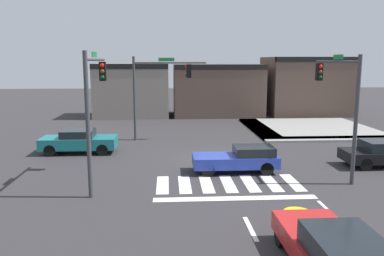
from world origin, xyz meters
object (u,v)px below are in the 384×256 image
at_px(traffic_signal_southeast, 339,91).
at_px(car_teal, 79,141).
at_px(traffic_signal_southwest, 95,93).
at_px(car_red, 331,249).
at_px(traffic_signal_northwest, 159,83).
at_px(car_blue, 239,159).

distance_m(traffic_signal_southeast, car_teal, 15.20).
xyz_separation_m(traffic_signal_southwest, car_red, (7.46, -8.37, -3.42)).
bearing_deg(traffic_signal_southeast, traffic_signal_northwest, 45.24).
bearing_deg(car_teal, traffic_signal_southeast, -20.36).
height_order(traffic_signal_southwest, car_red, traffic_signal_southwest).
bearing_deg(traffic_signal_southwest, traffic_signal_southeast, -83.63).
relative_size(traffic_signal_southeast, car_teal, 1.31).
distance_m(car_red, car_teal, 17.72).
distance_m(traffic_signal_northwest, car_teal, 7.02).
distance_m(traffic_signal_southwest, car_teal, 7.65).
xyz_separation_m(traffic_signal_northwest, car_red, (4.84, -18.62, -3.33)).
height_order(traffic_signal_northwest, car_blue, traffic_signal_northwest).
bearing_deg(traffic_signal_northwest, car_teal, -142.06).
relative_size(car_red, car_teal, 0.95).
xyz_separation_m(traffic_signal_southeast, car_red, (-4.18, -9.67, -3.38)).
bearing_deg(traffic_signal_southeast, car_teal, 69.64).
xyz_separation_m(traffic_signal_southwest, car_teal, (-2.25, 6.46, -3.44)).
distance_m(car_teal, car_blue, 10.26).
bearing_deg(car_teal, traffic_signal_northwest, 37.94).
distance_m(traffic_signal_southeast, car_blue, 5.94).
relative_size(traffic_signal_southwest, car_blue, 1.40).
xyz_separation_m(traffic_signal_southeast, car_teal, (-13.89, 5.16, -3.40)).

